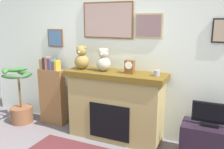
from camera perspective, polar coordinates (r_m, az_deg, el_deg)
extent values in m
cube|color=silver|center=(3.81, 1.24, 5.32)|extent=(5.20, 0.12, 2.60)
cube|color=brown|center=(3.77, -1.06, 12.72)|extent=(0.83, 0.02, 0.55)
cube|color=tan|center=(3.76, -1.14, 12.72)|extent=(0.79, 0.00, 0.51)
cube|color=tan|center=(3.54, 8.68, 11.37)|extent=(0.41, 0.02, 0.35)
cube|color=#7C5E60|center=(3.53, 8.63, 11.37)|extent=(0.37, 0.00, 0.31)
cube|color=brown|center=(4.30, -13.29, 8.40)|extent=(0.30, 0.02, 0.30)
cube|color=#436892|center=(4.30, -13.38, 8.39)|extent=(0.26, 0.00, 0.26)
cube|color=black|center=(3.40, 24.89, 9.40)|extent=(0.27, 0.02, 0.31)
cube|color=tan|center=(3.39, 24.89, 9.39)|extent=(0.23, 0.00, 0.27)
cube|color=#95824E|center=(3.71, 0.84, -7.90)|extent=(1.40, 0.47, 0.97)
cube|color=brown|center=(3.56, 0.87, 0.01)|extent=(1.52, 0.53, 0.08)
cube|color=black|center=(3.56, -0.72, -11.20)|extent=(0.63, 0.02, 0.53)
cube|color=brown|center=(4.34, -13.90, -5.16)|extent=(0.46, 0.16, 0.97)
cube|color=#93633C|center=(4.30, -16.01, 2.47)|extent=(0.06, 0.13, 0.18)
cube|color=#242427|center=(4.26, -15.42, 2.60)|extent=(0.05, 0.13, 0.20)
cube|color=#966A3F|center=(4.23, -14.88, 2.65)|extent=(0.05, 0.13, 0.22)
cube|color=#5F2D7B|center=(4.20, -14.34, 2.47)|extent=(0.04, 0.13, 0.20)
cube|color=#3B7740|center=(4.17, -13.85, 2.34)|extent=(0.03, 0.13, 0.18)
cube|color=#623171|center=(4.15, -13.35, 2.08)|extent=(0.04, 0.13, 0.15)
cube|color=gold|center=(4.12, -12.81, 2.12)|extent=(0.04, 0.13, 0.17)
cylinder|color=brown|center=(4.66, -20.61, -8.88)|extent=(0.39, 0.39, 0.28)
cylinder|color=brown|center=(4.52, -21.03, -3.78)|extent=(0.04, 0.04, 0.58)
ellipsoid|color=#305932|center=(4.37, -19.58, -0.15)|extent=(0.19, 0.37, 0.08)
ellipsoid|color=#345427|center=(4.52, -20.08, 0.34)|extent=(0.37, 0.14, 0.08)
ellipsoid|color=#2B6429|center=(4.57, -21.64, 1.08)|extent=(0.30, 0.35, 0.08)
ellipsoid|color=#376631|center=(4.44, -23.97, 0.84)|extent=(0.32, 0.33, 0.08)
ellipsoid|color=#375B31|center=(4.28, -22.80, -0.45)|extent=(0.37, 0.18, 0.08)
cube|color=black|center=(3.48, 21.92, -14.75)|extent=(0.70, 0.40, 0.48)
cube|color=black|center=(3.38, 22.29, -10.83)|extent=(0.20, 0.14, 0.04)
cube|color=black|center=(3.32, 22.52, -8.38)|extent=(0.47, 0.03, 0.27)
cube|color=black|center=(3.30, 22.51, -8.48)|extent=(0.43, 0.00, 0.23)
cylinder|color=gray|center=(3.33, 10.56, 0.33)|extent=(0.08, 0.08, 0.08)
cube|color=brown|center=(3.43, 4.21, 1.82)|extent=(0.13, 0.09, 0.19)
cylinder|color=white|center=(3.38, 3.93, 2.19)|extent=(0.11, 0.01, 0.11)
sphere|color=olive|center=(3.77, -7.15, 3.00)|extent=(0.23, 0.23, 0.23)
sphere|color=olive|center=(3.75, -7.22, 5.57)|extent=(0.16, 0.16, 0.16)
sphere|color=olive|center=(3.77, -7.99, 6.34)|extent=(0.06, 0.06, 0.06)
sphere|color=olive|center=(3.71, -6.49, 6.28)|extent=(0.06, 0.06, 0.06)
sphere|color=beige|center=(3.69, -7.75, 5.32)|extent=(0.05, 0.05, 0.05)
sphere|color=#A69F87|center=(3.59, -2.02, 2.52)|extent=(0.21, 0.21, 0.21)
sphere|color=#A69F87|center=(3.57, -2.04, 5.07)|extent=(0.15, 0.15, 0.15)
sphere|color=#A69F87|center=(3.59, -2.83, 5.85)|extent=(0.05, 0.05, 0.05)
sphere|color=#A69F87|center=(3.54, -1.26, 5.77)|extent=(0.05, 0.05, 0.05)
sphere|color=beige|center=(3.51, -2.49, 4.82)|extent=(0.05, 0.05, 0.05)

